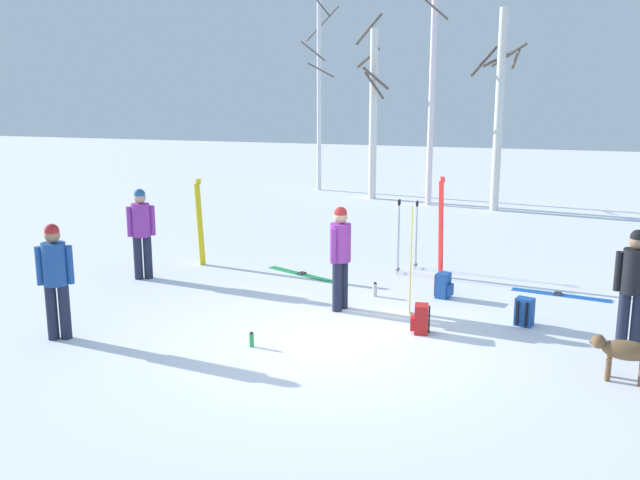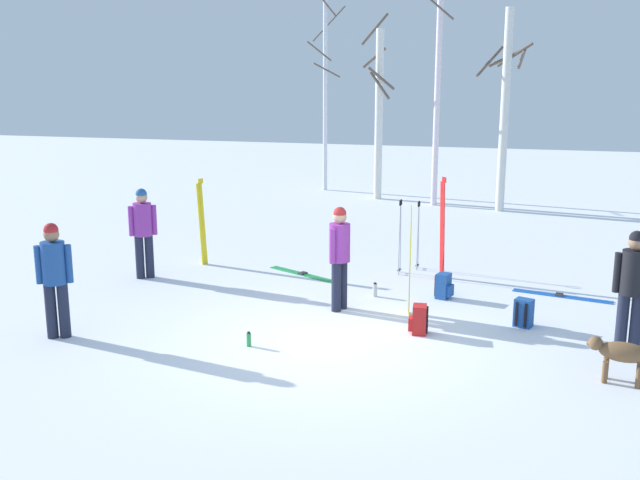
{
  "view_description": "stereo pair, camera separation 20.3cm",
  "coord_description": "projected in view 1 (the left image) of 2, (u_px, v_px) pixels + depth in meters",
  "views": [
    {
      "loc": [
        2.5,
        -9.72,
        3.78
      ],
      "look_at": [
        -0.73,
        2.18,
        1.0
      ],
      "focal_mm": 41.36,
      "sensor_mm": 36.0,
      "label": 1
    },
    {
      "loc": [
        2.69,
        -9.67,
        3.78
      ],
      "look_at": [
        -0.73,
        2.18,
        1.0
      ],
      "focal_mm": 41.36,
      "sensor_mm": 36.0,
      "label": 2
    }
  ],
  "objects": [
    {
      "name": "birch_tree_1",
      "position": [
        373.0,
        111.0,
        22.37
      ],
      "size": [
        1.15,
        1.16,
        5.6
      ],
      "color": "silver",
      "rests_on": "ground_plane"
    },
    {
      "name": "birch_tree_2",
      "position": [
        433.0,
        65.0,
        20.97
      ],
      "size": [
        1.61,
        1.62,
        8.09
      ],
      "color": "silver",
      "rests_on": "ground_plane"
    },
    {
      "name": "ski_pair_planted_1",
      "position": [
        200.0,
        223.0,
        14.75
      ],
      "size": [
        0.12,
        0.19,
        1.76
      ],
      "color": "yellow",
      "rests_on": "ground_plane"
    },
    {
      "name": "ground_plane",
      "position": [
        329.0,
        342.0,
        10.62
      ],
      "size": [
        60.0,
        60.0,
        0.0
      ],
      "primitive_type": "plane",
      "color": "white"
    },
    {
      "name": "person_1",
      "position": [
        634.0,
        282.0,
        10.17
      ],
      "size": [
        0.52,
        0.34,
        1.72
      ],
      "color": "#1E2338",
      "rests_on": "ground_plane"
    },
    {
      "name": "dog",
      "position": [
        623.0,
        352.0,
        9.22
      ],
      "size": [
        0.89,
        0.31,
        0.57
      ],
      "color": "brown",
      "rests_on": "ground_plane"
    },
    {
      "name": "backpack_1",
      "position": [
        444.0,
        286.0,
        12.72
      ],
      "size": [
        0.33,
        0.31,
        0.44
      ],
      "color": "#1E4C99",
      "rests_on": "ground_plane"
    },
    {
      "name": "backpack_2",
      "position": [
        421.0,
        319.0,
        10.97
      ],
      "size": [
        0.31,
        0.28,
        0.44
      ],
      "color": "red",
      "rests_on": "ground_plane"
    },
    {
      "name": "birch_tree_0",
      "position": [
        319.0,
        85.0,
        23.92
      ],
      "size": [
        1.15,
        1.16,
        6.63
      ],
      "color": "silver",
      "rests_on": "ground_plane"
    },
    {
      "name": "ski_pair_planted_2",
      "position": [
        411.0,
        260.0,
        11.74
      ],
      "size": [
        0.04,
        0.14,
        1.78
      ],
      "color": "yellow",
      "rests_on": "ground_plane"
    },
    {
      "name": "ski_pair_lying_0",
      "position": [
        560.0,
        295.0,
        12.89
      ],
      "size": [
        1.69,
        0.51,
        0.05
      ],
      "color": "blue",
      "rests_on": "ground_plane"
    },
    {
      "name": "person_0",
      "position": [
        340.0,
        252.0,
        11.9
      ],
      "size": [
        0.34,
        0.5,
        1.72
      ],
      "color": "#1E2338",
      "rests_on": "ground_plane"
    },
    {
      "name": "ski_pair_planted_0",
      "position": [
        441.0,
        228.0,
        13.89
      ],
      "size": [
        0.15,
        0.17,
        1.92
      ],
      "color": "red",
      "rests_on": "ground_plane"
    },
    {
      "name": "backpack_0",
      "position": [
        525.0,
        312.0,
        11.31
      ],
      "size": [
        0.31,
        0.33,
        0.44
      ],
      "color": "#1E4C99",
      "rests_on": "ground_plane"
    },
    {
      "name": "ski_pair_lying_1",
      "position": [
        303.0,
        275.0,
        14.19
      ],
      "size": [
        1.65,
        0.94,
        0.05
      ],
      "color": "green",
      "rests_on": "ground_plane"
    },
    {
      "name": "ski_poles_1",
      "position": [
        416.0,
        233.0,
        14.54
      ],
      "size": [
        0.07,
        0.2,
        1.36
      ],
      "color": "#B2B2BC",
      "rests_on": "ground_plane"
    },
    {
      "name": "person_3",
      "position": [
        141.0,
        228.0,
        13.74
      ],
      "size": [
        0.45,
        0.34,
        1.72
      ],
      "color": "#1E2338",
      "rests_on": "ground_plane"
    },
    {
      "name": "ski_poles_0",
      "position": [
        399.0,
        234.0,
        14.17
      ],
      "size": [
        0.07,
        0.22,
        1.45
      ],
      "color": "#B2B2BC",
      "rests_on": "ground_plane"
    },
    {
      "name": "person_2",
      "position": [
        55.0,
        274.0,
        10.56
      ],
      "size": [
        0.48,
        0.34,
        1.72
      ],
      "color": "#1E2338",
      "rests_on": "ground_plane"
    },
    {
      "name": "water_bottle_1",
      "position": [
        252.0,
        340.0,
        10.44
      ],
      "size": [
        0.07,
        0.07,
        0.22
      ],
      "color": "green",
      "rests_on": "ground_plane"
    },
    {
      "name": "birch_tree_3",
      "position": [
        499.0,
        107.0,
        20.37
      ],
      "size": [
        1.49,
        1.14,
        5.55
      ],
      "color": "silver",
      "rests_on": "ground_plane"
    },
    {
      "name": "water_bottle_0",
      "position": [
        375.0,
        290.0,
        12.82
      ],
      "size": [
        0.08,
        0.08,
        0.25
      ],
      "color": "silver",
      "rests_on": "ground_plane"
    }
  ]
}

